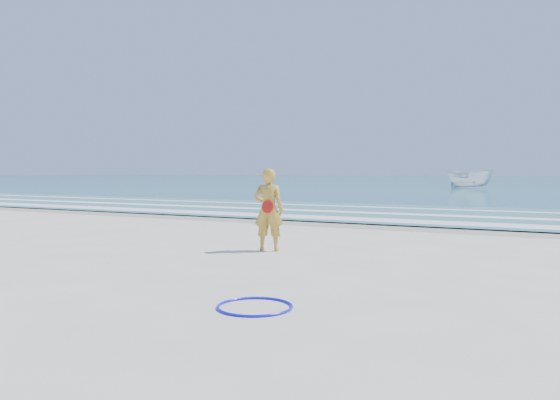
% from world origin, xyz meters
% --- Properties ---
extents(ground, '(400.00, 400.00, 0.00)m').
position_xyz_m(ground, '(0.00, 0.00, 0.00)').
color(ground, silver).
rests_on(ground, ground).
extents(wet_sand, '(400.00, 2.40, 0.00)m').
position_xyz_m(wet_sand, '(0.00, 9.00, 0.00)').
color(wet_sand, '#B2A893').
rests_on(wet_sand, ground).
extents(ocean, '(400.00, 190.00, 0.04)m').
position_xyz_m(ocean, '(0.00, 105.00, 0.02)').
color(ocean, '#19727F').
rests_on(ocean, ground).
extents(shallow, '(400.00, 10.00, 0.01)m').
position_xyz_m(shallow, '(0.00, 14.00, 0.04)').
color(shallow, '#59B7AD').
rests_on(shallow, ocean).
extents(foam_near, '(400.00, 1.40, 0.01)m').
position_xyz_m(foam_near, '(0.00, 10.30, 0.05)').
color(foam_near, white).
rests_on(foam_near, shallow).
extents(foam_mid, '(400.00, 0.90, 0.01)m').
position_xyz_m(foam_mid, '(0.00, 13.20, 0.05)').
color(foam_mid, white).
rests_on(foam_mid, shallow).
extents(foam_far, '(400.00, 0.60, 0.01)m').
position_xyz_m(foam_far, '(0.00, 16.50, 0.05)').
color(foam_far, white).
rests_on(foam_far, shallow).
extents(hoop, '(1.16, 1.16, 0.03)m').
position_xyz_m(hoop, '(2.54, -1.48, 0.02)').
color(hoop, '#0D13FA').
rests_on(hoop, ground).
extents(boat, '(5.26, 3.76, 1.91)m').
position_xyz_m(boat, '(-2.62, 47.99, 0.99)').
color(boat, white).
rests_on(boat, ocean).
extents(woman, '(0.72, 0.57, 1.73)m').
position_xyz_m(woman, '(0.35, 2.78, 0.87)').
color(woman, gold).
rests_on(woman, ground).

